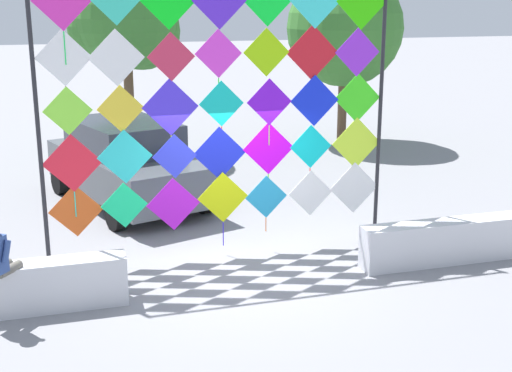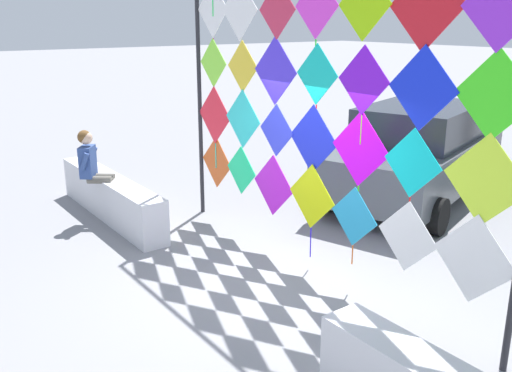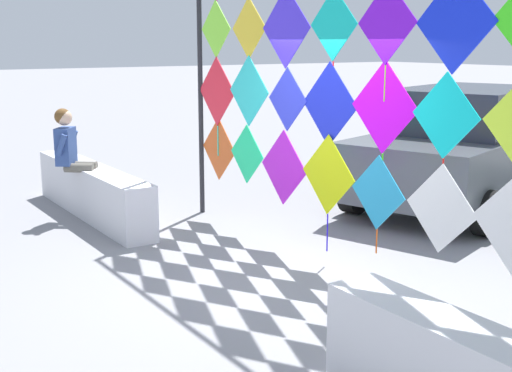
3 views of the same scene
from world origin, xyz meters
name	(u,v)px [view 2 (image 2 of 3)]	position (x,y,z in m)	size (l,w,h in m)	color
ground	(266,286)	(0.00, 0.00, 0.00)	(120.00, 120.00, 0.00)	gray
plaza_ledge_left	(111,197)	(-3.69, -0.60, 0.36)	(3.53, 0.44, 0.73)	silver
kite_display_rack	(317,64)	(-0.07, 0.83, 2.78)	(5.89, 0.09, 4.84)	#232328
seated_vendor	(95,168)	(-3.63, -0.84, 0.94)	(0.71, 0.76, 1.58)	#666056
parked_car	(417,152)	(-1.31, 4.53, 0.91)	(3.31, 4.99, 1.79)	#4C5156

